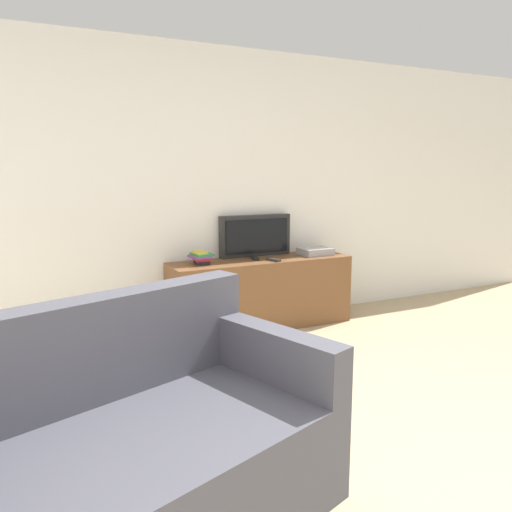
% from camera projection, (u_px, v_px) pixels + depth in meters
% --- Properties ---
extents(ground_plane, '(14.00, 14.00, 0.00)m').
position_uv_depth(ground_plane, '(454.00, 512.00, 2.20)').
color(ground_plane, tan).
extents(wall_back, '(9.00, 0.06, 2.60)m').
position_uv_depth(wall_back, '(207.00, 190.00, 4.66)').
color(wall_back, white).
rests_on(wall_back, ground_plane).
extents(tv_stand, '(1.76, 0.47, 0.66)m').
position_uv_depth(tv_stand, '(261.00, 293.00, 4.76)').
color(tv_stand, brown).
rests_on(tv_stand, ground_plane).
extents(television, '(0.73, 0.09, 0.40)m').
position_uv_depth(television, '(255.00, 236.00, 4.85)').
color(television, black).
rests_on(television, tv_stand).
extents(couch, '(1.95, 1.41, 0.94)m').
position_uv_depth(couch, '(119.00, 467.00, 1.99)').
color(couch, '#474751').
rests_on(couch, ground_plane).
extents(book_stack, '(0.19, 0.22, 0.12)m').
position_uv_depth(book_stack, '(201.00, 257.00, 4.45)').
color(book_stack, black).
rests_on(book_stack, tv_stand).
extents(remote_on_stand, '(0.08, 0.17, 0.02)m').
position_uv_depth(remote_on_stand, '(255.00, 258.00, 4.70)').
color(remote_on_stand, black).
rests_on(remote_on_stand, tv_stand).
extents(remote_secondary, '(0.09, 0.17, 0.02)m').
position_uv_depth(remote_secondary, '(273.00, 260.00, 4.62)').
color(remote_secondary, '#2D2D2D').
rests_on(remote_secondary, tv_stand).
extents(set_top_box, '(0.31, 0.24, 0.07)m').
position_uv_depth(set_top_box, '(316.00, 251.00, 4.95)').
color(set_top_box, '#99999E').
rests_on(set_top_box, tv_stand).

